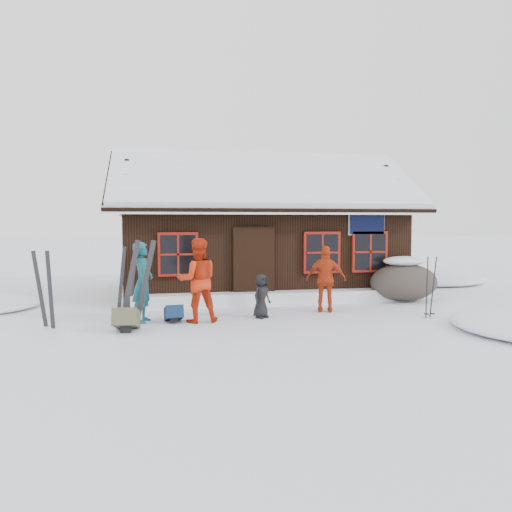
% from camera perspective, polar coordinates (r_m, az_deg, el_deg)
% --- Properties ---
extents(ground, '(120.00, 120.00, 0.00)m').
position_cam_1_polar(ground, '(10.94, -2.48, -7.64)').
color(ground, white).
rests_on(ground, ground).
extents(mountain_hut, '(8.90, 6.09, 4.42)m').
position_cam_1_polar(mountain_hut, '(15.89, 0.15, 1.73)').
color(mountain_hut, black).
rests_on(mountain_hut, ground).
extents(snow_drift, '(7.60, 0.60, 0.35)m').
position_cam_1_polar(snow_drift, '(13.37, 2.44, -4.74)').
color(snow_drift, white).
rests_on(snow_drift, ground).
extents(snow_mounds, '(20.60, 13.20, 0.48)m').
position_cam_1_polar(snow_mounds, '(13.06, 3.49, -5.73)').
color(snow_mounds, white).
rests_on(snow_mounds, ground).
extents(skier_teal, '(0.56, 0.72, 1.76)m').
position_cam_1_polar(skier_teal, '(11.15, -12.81, -2.94)').
color(skier_teal, '#144F5F').
rests_on(skier_teal, ground).
extents(skier_orange_left, '(0.92, 0.74, 1.84)m').
position_cam_1_polar(skier_orange_left, '(10.96, -6.70, -2.77)').
color(skier_orange_left, red).
rests_on(skier_orange_left, ground).
extents(skier_orange_right, '(1.03, 0.70, 1.62)m').
position_cam_1_polar(skier_orange_right, '(12.19, 8.00, -2.62)').
color(skier_orange_right, '#B43312').
rests_on(skier_orange_right, ground).
extents(skier_crouched, '(0.58, 0.55, 1.00)m').
position_cam_1_polar(skier_crouched, '(11.40, 0.61, -4.60)').
color(skier_crouched, black).
rests_on(skier_crouched, ground).
extents(boulder, '(1.89, 1.42, 1.11)m').
position_cam_1_polar(boulder, '(14.38, 16.53, -2.74)').
color(boulder, '#433D36').
rests_on(boulder, ground).
extents(ski_pair_left, '(0.80, 0.27, 1.87)m').
position_cam_1_polar(ski_pair_left, '(10.74, -13.43, -3.11)').
color(ski_pair_left, black).
rests_on(ski_pair_left, ground).
extents(ski_pair_mid, '(0.49, 0.31, 1.65)m').
position_cam_1_polar(ski_pair_mid, '(11.26, -22.98, -3.61)').
color(ski_pair_mid, black).
rests_on(ski_pair_mid, ground).
extents(ski_pair_right, '(0.53, 0.12, 1.63)m').
position_cam_1_polar(ski_pair_right, '(12.89, -14.51, -2.55)').
color(ski_pair_right, black).
rests_on(ski_pair_right, ground).
extents(ski_poles, '(0.26, 0.13, 1.44)m').
position_cam_1_polar(ski_poles, '(12.12, 19.27, -3.44)').
color(ski_poles, black).
rests_on(ski_poles, ground).
extents(backpack_blue, '(0.42, 0.54, 0.27)m').
position_cam_1_polar(backpack_blue, '(11.13, -9.39, -6.77)').
color(backpack_blue, '#11264A').
rests_on(backpack_blue, ground).
extents(backpack_olive, '(0.54, 0.68, 0.34)m').
position_cam_1_polar(backpack_olive, '(10.44, -14.60, -7.36)').
color(backpack_olive, '#4F5039').
rests_on(backpack_olive, ground).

